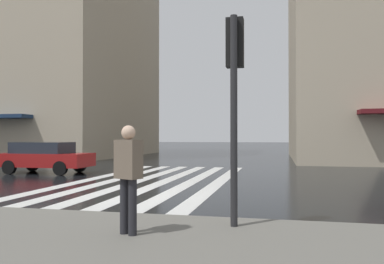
{
  "coord_description": "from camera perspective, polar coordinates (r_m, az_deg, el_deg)",
  "views": [
    {
      "loc": [
        -10.21,
        -3.88,
        1.65
      ],
      "look_at": [
        3.45,
        -0.83,
        1.83
      ],
      "focal_mm": 36.17,
      "sensor_mm": 36.0,
      "label": 1
    }
  ],
  "objects": [
    {
      "name": "traffic_signal_post",
      "position": [
        6.75,
        6.3,
        8.35
      ],
      "size": [
        0.44,
        0.3,
        3.56
      ],
      "color": "#232326",
      "rests_on": "sidewalk_pavement"
    },
    {
      "name": "zebra_crossing",
      "position": [
        15.03,
        -5.4,
        -7.02
      ],
      "size": [
        13.0,
        5.5,
        0.01
      ],
      "color": "silver",
      "rests_on": "ground_plane"
    },
    {
      "name": "car_red",
      "position": [
        18.85,
        -20.89,
        -3.4
      ],
      "size": [
        1.85,
        4.1,
        1.41
      ],
      "color": "maroon",
      "rests_on": "ground_plane"
    },
    {
      "name": "pedestrian_far_down_pavement",
      "position": [
        6.06,
        -9.36,
        -5.59
      ],
      "size": [
        0.38,
        0.46,
        1.68
      ],
      "color": "#6B5B4C",
      "rests_on": "sidewalk_pavement"
    },
    {
      "name": "ground_plane",
      "position": [
        11.05,
        -8.24,
        -9.32
      ],
      "size": [
        220.0,
        220.0,
        0.0
      ],
      "primitive_type": "plane",
      "color": "black"
    },
    {
      "name": "haussmann_block_mid",
      "position": [
        40.69,
        -25.45,
        14.62
      ],
      "size": [
        17.58,
        23.86,
        25.27
      ],
      "color": "tan",
      "rests_on": "ground_plane"
    }
  ]
}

